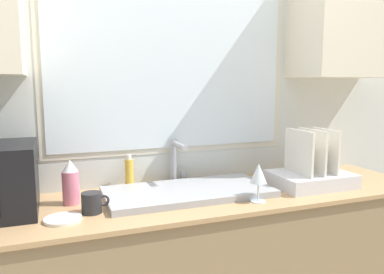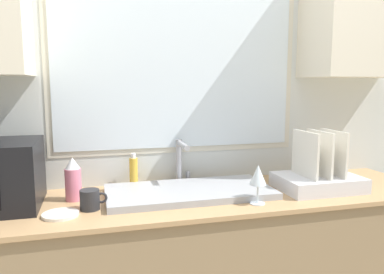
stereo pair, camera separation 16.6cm
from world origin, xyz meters
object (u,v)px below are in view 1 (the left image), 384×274
object	(u,v)px
soap_bottle	(129,173)
wine_glass	(259,174)
spray_bottle	(71,183)
faucet	(176,158)
dish_rack	(311,174)
mug_near_sink	(92,203)

from	to	relation	value
soap_bottle	wine_glass	distance (m)	0.64
spray_bottle	faucet	bearing A→B (deg)	14.40
dish_rack	mug_near_sink	bearing A→B (deg)	-178.85
dish_rack	faucet	bearing A→B (deg)	157.31
dish_rack	spray_bottle	xyz separation A→B (m)	(-1.15, 0.13, 0.03)
dish_rack	spray_bottle	world-z (taller)	dish_rack
mug_near_sink	faucet	bearing A→B (deg)	32.27
spray_bottle	soap_bottle	xyz separation A→B (m)	(0.28, 0.15, -0.02)
spray_bottle	wine_glass	distance (m)	0.81
faucet	spray_bottle	size ratio (longest dim) A/B	1.19
faucet	dish_rack	bearing A→B (deg)	-22.69
mug_near_sink	wine_glass	distance (m)	0.71
dish_rack	wine_glass	xyz separation A→B (m)	(-0.38, -0.13, 0.06)
dish_rack	soap_bottle	distance (m)	0.91
spray_bottle	mug_near_sink	bearing A→B (deg)	-64.42
soap_bottle	wine_glass	xyz separation A→B (m)	(0.49, -0.41, 0.05)
soap_bottle	mug_near_sink	distance (m)	0.37
faucet	dish_rack	xyz separation A→B (m)	(0.63, -0.26, -0.08)
dish_rack	soap_bottle	bearing A→B (deg)	162.21
spray_bottle	soap_bottle	distance (m)	0.32
faucet	wine_glass	xyz separation A→B (m)	(0.25, -0.39, -0.02)
faucet	spray_bottle	xyz separation A→B (m)	(-0.52, -0.13, -0.05)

